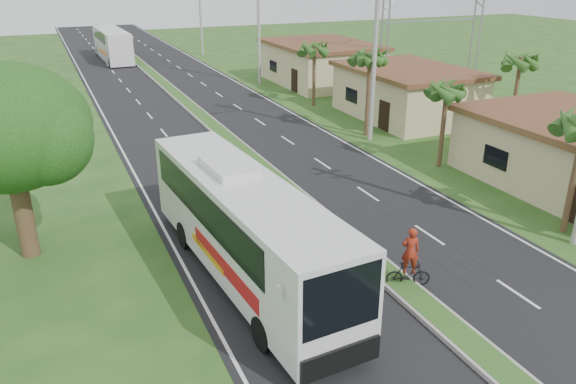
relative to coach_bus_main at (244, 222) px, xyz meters
name	(u,v)px	position (x,y,z in m)	size (l,w,h in m)	color
ground	(436,318)	(4.81, -4.93, -2.25)	(180.00, 180.00, 0.00)	#244B1B
road_asphalt	(237,147)	(4.81, 15.07, -2.24)	(14.00, 160.00, 0.02)	black
median_strip	(236,146)	(4.81, 15.07, -2.14)	(1.20, 160.00, 0.18)	gray
lane_edge_left	(128,161)	(-1.89, 15.07, -2.25)	(0.12, 160.00, 0.01)	silver
lane_edge_right	(331,135)	(11.51, 15.07, -2.25)	(0.12, 160.00, 0.01)	silver
shop_mid	(407,92)	(18.81, 17.07, -0.39)	(7.60, 10.60, 3.67)	tan
shop_far	(321,63)	(18.81, 31.07, -0.32)	(8.60, 11.60, 3.82)	tan
palm_verge_b	(447,90)	(14.21, 7.07, 2.11)	(2.40, 2.40, 5.05)	#473321
palm_verge_c	(370,58)	(13.61, 14.07, 2.88)	(2.40, 2.40, 5.85)	#473321
palm_verge_d	(314,48)	(14.11, 23.07, 2.30)	(2.40, 2.40, 5.25)	#473321
palm_behind_shop	(521,61)	(22.31, 10.07, 2.69)	(2.40, 2.40, 5.65)	#473321
shade_tree	(4,132)	(-7.31, 5.08, 2.78)	(6.30, 6.00, 7.54)	#473321
utility_pole_b	(375,42)	(13.28, 13.07, 4.01)	(3.20, 0.28, 12.00)	gray
utility_pole_c	(259,22)	(13.31, 33.07, 3.43)	(1.60, 0.28, 11.00)	gray
utility_pole_d	(200,10)	(13.31, 53.07, 3.17)	(1.60, 0.28, 10.50)	gray
billboard_lattice	(434,11)	(26.81, 25.07, 4.58)	(10.18, 1.18, 12.07)	gray
coach_bus_main	(244,222)	(0.00, 0.00, 0.00)	(3.54, 12.79, 4.08)	silver
coach_bus_far	(112,43)	(2.51, 53.16, -0.25)	(2.93, 12.17, 3.53)	silver
motorcyclist	(409,265)	(5.09, -2.93, -1.38)	(1.62, 1.02, 2.30)	black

